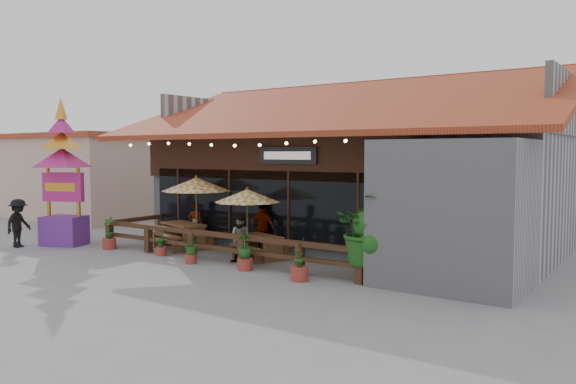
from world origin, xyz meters
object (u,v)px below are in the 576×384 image
Objects in this scene: umbrella_left at (196,185)px; thai_sign_tower at (62,162)px; umbrella_right at (247,196)px; pedestrian at (18,223)px; picnic_table_right at (261,243)px; picnic_table_left at (183,231)px; tropical_plant at (368,232)px.

umbrella_left is 0.46× the size of thai_sign_tower.
umbrella_right is 8.39m from pedestrian.
umbrella_left is 4.98m from thai_sign_tower.
umbrella_right is 1.31× the size of picnic_table_right.
picnic_table_right is (0.50, 0.03, -1.43)m from umbrella_right.
picnic_table_left is 0.97× the size of tropical_plant.
picnic_table_left is 3.38m from picnic_table_right.
pedestrian is (-4.85, -3.12, 0.26)m from picnic_table_left.
umbrella_left is at bearing 170.85° from tropical_plant.
picnic_table_right is 1.11× the size of pedestrian.
umbrella_right is 3.18m from picnic_table_left.
umbrella_right is at bearing 15.28° from thai_sign_tower.
tropical_plant is at bearing 4.88° from thai_sign_tower.
umbrella_left is 7.20m from tropical_plant.
umbrella_right is (2.42, -0.24, -0.27)m from umbrella_left.
tropical_plant is (11.49, 0.98, -1.68)m from thai_sign_tower.
umbrella_left reaches higher than umbrella_right.
picnic_table_left is 7.60m from tropical_plant.
umbrella_left is at bearing 25.47° from thai_sign_tower.
thai_sign_tower reaches higher than picnic_table_left.
picnic_table_left is 0.39× the size of thai_sign_tower.
umbrella_right is 7.19m from thai_sign_tower.
tropical_plant is at bearing -101.79° from pedestrian.
thai_sign_tower is 2.49× the size of tropical_plant.
picnic_table_right is at bearing 14.50° from thai_sign_tower.
picnic_table_left is (-2.88, 0.05, -1.34)m from umbrella_right.
pedestrian is at bearing -158.32° from umbrella_right.
picnic_table_left is at bearing 172.85° from tropical_plant.
umbrella_right is at bearing -90.11° from pedestrian.
umbrella_left is at bearing 175.87° from picnic_table_right.
picnic_table_right is at bearing 167.37° from tropical_plant.
umbrella_left is 1.05× the size of umbrella_right.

